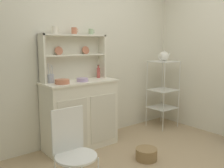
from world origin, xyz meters
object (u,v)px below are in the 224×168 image
Objects in this scene: hutch_cabinet at (80,114)px; utensil_jar at (51,78)px; cup_cream_0 at (55,30)px; floor_basket at (146,154)px; jam_bottle at (98,72)px; bakers_rack at (163,86)px; hutch_shelf_unit at (73,53)px; wire_chair at (73,147)px; bowl_mixing_large at (62,82)px; porcelain_teapot at (164,56)px.

utensil_jar is at bearing 167.99° from hutch_cabinet.
cup_cream_0 is (-0.27, 0.12, 1.10)m from hutch_cabinet.
floor_basket is 1.42× the size of jam_bottle.
cup_cream_0 is 0.50× the size of jam_bottle.
bakers_rack is at bearing -10.03° from jam_bottle.
hutch_shelf_unit reaches higher than floor_basket.
hutch_cabinet is 0.82m from hutch_shelf_unit.
cup_cream_0 reaches higher than floor_basket.
hutch_cabinet reaches higher than wire_chair.
wire_chair is 1.10m from bowl_mixing_large.
hutch_shelf_unit is 0.47m from jam_bottle.
jam_bottle is at bearing 169.95° from porcelain_teapot.
cup_cream_0 is (-0.27, -0.04, 0.30)m from hutch_shelf_unit.
bowl_mixing_large is 0.96× the size of jam_bottle.
hutch_cabinet is 0.63m from utensil_jar.
bowl_mixing_large is (-0.71, 0.76, 0.87)m from floor_basket.
cup_cream_0 is 0.66m from bowl_mixing_large.
bowl_mixing_large is at bearing -62.98° from utensil_jar.
bakers_rack is 0.49m from porcelain_teapot.
wire_chair is at bearing -158.32° from porcelain_teapot.
hutch_cabinet is 1.56m from bakers_rack.
floor_basket is 1.30m from jam_bottle.
bakers_rack is at bearing -0.00° from porcelain_teapot.
utensil_jar is at bearing -167.18° from hutch_shelf_unit.
hutch_shelf_unit is 1.09× the size of wire_chair.
bakers_rack reaches higher than floor_basket.
hutch_shelf_unit reaches higher than jam_bottle.
utensil_jar is at bearing 48.15° from wire_chair.
cup_cream_0 is at bearing 172.34° from bakers_rack.
hutch_cabinet is at bearing -166.79° from jam_bottle.
bakers_rack reaches higher than bowl_mixing_large.
jam_bottle is (1.05, 1.09, 0.47)m from wire_chair.
bakers_rack is 1.31× the size of wire_chair.
bowl_mixing_large is at bearing 133.14° from floor_basket.
bakers_rack reaches higher than hutch_cabinet.
bowl_mixing_large is 0.73× the size of utensil_jar.
wire_chair is 1.59m from jam_bottle.
cup_cream_0 is at bearing 83.80° from bowl_mixing_large.
porcelain_teapot reaches higher than jam_bottle.
wire_chair is at bearing -134.01° from jam_bottle.
jam_bottle is at bearing 13.21° from hutch_cabinet.
hutch_shelf_unit is 3.53× the size of floor_basket.
bakers_rack is (1.54, -0.28, -0.57)m from hutch_shelf_unit.
porcelain_teapot is at bearing -5.97° from utensil_jar.
bowl_mixing_large is 0.68m from jam_bottle.
hutch_shelf_unit is 3.75× the size of porcelain_teapot.
porcelain_teapot is at bearing -10.42° from hutch_shelf_unit.
hutch_shelf_unit is (0.00, 0.16, 0.80)m from hutch_cabinet.
porcelain_teapot reaches higher than bowl_mixing_large.
jam_bottle is (-1.17, 0.21, 0.29)m from bakers_rack.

